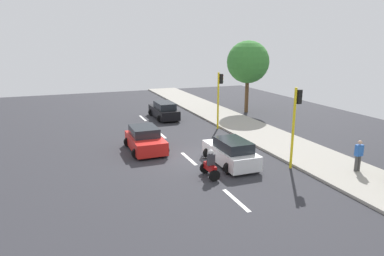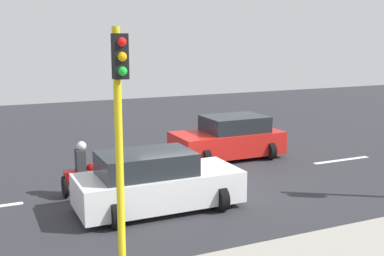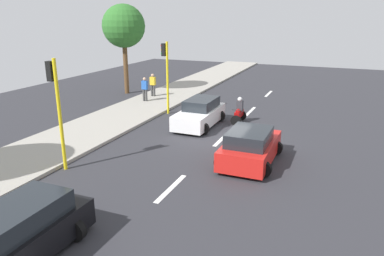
{
  "view_description": "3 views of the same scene",
  "coord_description": "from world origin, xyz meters",
  "px_view_note": "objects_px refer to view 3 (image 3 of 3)",
  "views": [
    {
      "loc": [
        -6.94,
        -18.61,
        6.92
      ],
      "look_at": [
        0.5,
        0.77,
        1.68
      ],
      "focal_mm": 32.64,
      "sensor_mm": 36.0,
      "label": 1
    },
    {
      "loc": [
        12.86,
        -5.77,
        4.31
      ],
      "look_at": [
        -0.51,
        0.35,
        1.53
      ],
      "focal_mm": 44.88,
      "sensor_mm": 36.0,
      "label": 2
    },
    {
      "loc": [
        -5.33,
        16.88,
        6.06
      ],
      "look_at": [
        1.0,
        1.58,
        0.92
      ],
      "focal_mm": 34.27,
      "sensor_mm": 36.0,
      "label": 3
    }
  ],
  "objects_px": {
    "pedestrian_by_tree": "(153,84)",
    "traffic_light_corner": "(166,67)",
    "car_white": "(200,114)",
    "traffic_light_midblock": "(56,99)",
    "street_tree_south": "(124,27)",
    "car_black": "(13,239)",
    "car_red": "(250,147)",
    "pedestrian_near_signal": "(145,88)",
    "motorcycle": "(239,112)"
  },
  "relations": [
    {
      "from": "pedestrian_by_tree",
      "to": "street_tree_south",
      "type": "height_order",
      "value": "street_tree_south"
    },
    {
      "from": "car_red",
      "to": "motorcycle",
      "type": "height_order",
      "value": "motorcycle"
    },
    {
      "from": "car_white",
      "to": "street_tree_south",
      "type": "distance_m",
      "value": 11.53
    },
    {
      "from": "car_black",
      "to": "pedestrian_by_tree",
      "type": "height_order",
      "value": "pedestrian_by_tree"
    },
    {
      "from": "car_white",
      "to": "traffic_light_corner",
      "type": "distance_m",
      "value": 4.07
    },
    {
      "from": "traffic_light_corner",
      "to": "traffic_light_midblock",
      "type": "bearing_deg",
      "value": 90.0
    },
    {
      "from": "motorcycle",
      "to": "traffic_light_corner",
      "type": "bearing_deg",
      "value": -4.17
    },
    {
      "from": "pedestrian_near_signal",
      "to": "traffic_light_corner",
      "type": "bearing_deg",
      "value": 143.84
    },
    {
      "from": "traffic_light_corner",
      "to": "traffic_light_midblock",
      "type": "relative_size",
      "value": 1.0
    },
    {
      "from": "traffic_light_corner",
      "to": "traffic_light_midblock",
      "type": "distance_m",
      "value": 9.56
    },
    {
      "from": "car_red",
      "to": "car_white",
      "type": "xyz_separation_m",
      "value": [
        3.95,
        -4.28,
        -0.0
      ]
    },
    {
      "from": "car_red",
      "to": "traffic_light_midblock",
      "type": "distance_m",
      "value": 8.06
    },
    {
      "from": "car_black",
      "to": "traffic_light_corner",
      "type": "xyz_separation_m",
      "value": [
        3.03,
        -14.79,
        2.22
      ]
    },
    {
      "from": "car_red",
      "to": "street_tree_south",
      "type": "relative_size",
      "value": 0.57
    },
    {
      "from": "street_tree_south",
      "to": "pedestrian_near_signal",
      "type": "bearing_deg",
      "value": 141.25
    },
    {
      "from": "traffic_light_midblock",
      "to": "street_tree_south",
      "type": "bearing_deg",
      "value": -67.68
    },
    {
      "from": "car_white",
      "to": "motorcycle",
      "type": "relative_size",
      "value": 2.71
    },
    {
      "from": "car_white",
      "to": "traffic_light_midblock",
      "type": "bearing_deg",
      "value": 69.41
    },
    {
      "from": "car_red",
      "to": "street_tree_south",
      "type": "height_order",
      "value": "street_tree_south"
    },
    {
      "from": "car_white",
      "to": "traffic_light_midblock",
      "type": "distance_m",
      "value": 8.65
    },
    {
      "from": "car_black",
      "to": "car_white",
      "type": "xyz_separation_m",
      "value": [
        0.09,
        -13.06,
        -0.0
      ]
    },
    {
      "from": "car_black",
      "to": "car_white",
      "type": "relative_size",
      "value": 1.09
    },
    {
      "from": "car_black",
      "to": "pedestrian_by_tree",
      "type": "distance_m",
      "value": 19.39
    },
    {
      "from": "car_red",
      "to": "traffic_light_midblock",
      "type": "relative_size",
      "value": 0.87
    },
    {
      "from": "motorcycle",
      "to": "car_white",
      "type": "bearing_deg",
      "value": 35.83
    },
    {
      "from": "car_red",
      "to": "street_tree_south",
      "type": "xyz_separation_m",
      "value": [
        12.63,
        -10.42,
        4.46
      ]
    },
    {
      "from": "pedestrian_by_tree",
      "to": "street_tree_south",
      "type": "relative_size",
      "value": 0.25
    },
    {
      "from": "motorcycle",
      "to": "pedestrian_by_tree",
      "type": "relative_size",
      "value": 0.91
    },
    {
      "from": "car_red",
      "to": "motorcycle",
      "type": "bearing_deg",
      "value": -70.13
    },
    {
      "from": "pedestrian_by_tree",
      "to": "traffic_light_midblock",
      "type": "relative_size",
      "value": 0.38
    },
    {
      "from": "car_white",
      "to": "pedestrian_near_signal",
      "type": "height_order",
      "value": "pedestrian_near_signal"
    },
    {
      "from": "traffic_light_corner",
      "to": "pedestrian_by_tree",
      "type": "bearing_deg",
      "value": -51.06
    },
    {
      "from": "car_black",
      "to": "traffic_light_midblock",
      "type": "bearing_deg",
      "value": -59.92
    },
    {
      "from": "car_black",
      "to": "pedestrian_near_signal",
      "type": "distance_m",
      "value": 17.7
    },
    {
      "from": "car_white",
      "to": "pedestrian_by_tree",
      "type": "distance_m",
      "value": 7.98
    },
    {
      "from": "motorcycle",
      "to": "street_tree_south",
      "type": "relative_size",
      "value": 0.22
    },
    {
      "from": "motorcycle",
      "to": "traffic_light_corner",
      "type": "xyz_separation_m",
      "value": [
        4.85,
        -0.35,
        2.29
      ]
    },
    {
      "from": "car_black",
      "to": "street_tree_south",
      "type": "bearing_deg",
      "value": -65.46
    },
    {
      "from": "car_red",
      "to": "car_white",
      "type": "relative_size",
      "value": 0.94
    },
    {
      "from": "pedestrian_by_tree",
      "to": "car_white",
      "type": "bearing_deg",
      "value": 137.59
    },
    {
      "from": "pedestrian_by_tree",
      "to": "traffic_light_corner",
      "type": "relative_size",
      "value": 0.38
    },
    {
      "from": "car_black",
      "to": "traffic_light_corner",
      "type": "relative_size",
      "value": 1.0
    },
    {
      "from": "motorcycle",
      "to": "car_red",
      "type": "bearing_deg",
      "value": 109.87
    },
    {
      "from": "traffic_light_midblock",
      "to": "car_white",
      "type": "bearing_deg",
      "value": -110.59
    },
    {
      "from": "pedestrian_near_signal",
      "to": "street_tree_south",
      "type": "distance_m",
      "value": 5.68
    },
    {
      "from": "traffic_light_corner",
      "to": "street_tree_south",
      "type": "xyz_separation_m",
      "value": [
        5.74,
        -4.41,
        2.24
      ]
    },
    {
      "from": "motorcycle",
      "to": "traffic_light_midblock",
      "type": "xyz_separation_m",
      "value": [
        4.85,
        9.21,
        2.29
      ]
    },
    {
      "from": "car_red",
      "to": "pedestrian_near_signal",
      "type": "relative_size",
      "value": 2.31
    },
    {
      "from": "pedestrian_by_tree",
      "to": "car_red",
      "type": "bearing_deg",
      "value": 135.53
    },
    {
      "from": "motorcycle",
      "to": "pedestrian_by_tree",
      "type": "bearing_deg",
      "value": -27.18
    }
  ]
}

